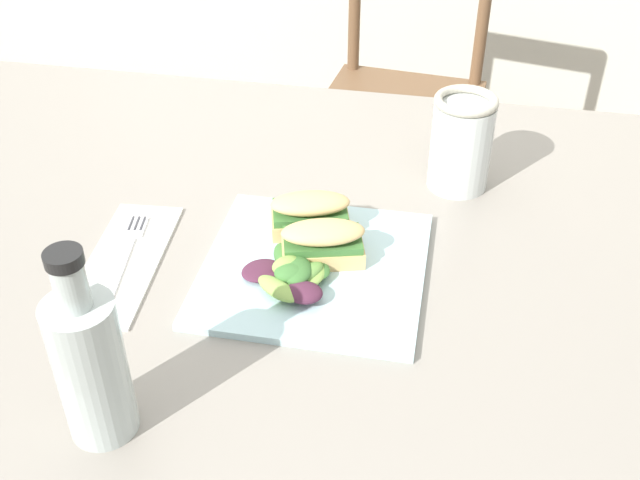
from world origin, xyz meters
TOP-DOWN VIEW (x-y plane):
  - dining_table at (0.07, 0.12)m, footprint 1.33×0.91m
  - chair_wooden_far at (0.20, 1.16)m, footprint 0.44×0.44m
  - plate_lunch at (0.18, 0.05)m, footprint 0.28×0.28m
  - sandwich_half_front at (0.19, 0.07)m, footprint 0.11×0.08m
  - sandwich_half_back at (0.16, 0.13)m, footprint 0.11×0.08m
  - salad_mixed_greens at (0.16, 0.02)m, footprint 0.13×0.13m
  - napkin_folded at (-0.06, 0.03)m, footprint 0.11×0.25m
  - fork_on_napkin at (-0.07, 0.04)m, footprint 0.05×0.19m
  - bottle_cold_brew at (0.02, -0.23)m, footprint 0.07×0.07m
  - mason_jar_iced_tea at (0.35, 0.29)m, footprint 0.09×0.09m

SIDE VIEW (x-z plane):
  - chair_wooden_far at x=0.20m, z-range 0.01..0.88m
  - dining_table at x=0.07m, z-range 0.25..0.99m
  - napkin_folded at x=-0.06m, z-range 0.74..0.74m
  - plate_lunch at x=0.18m, z-range 0.74..0.75m
  - fork_on_napkin at x=-0.07m, z-range 0.74..0.75m
  - salad_mixed_greens at x=0.16m, z-range 0.75..0.78m
  - sandwich_half_front at x=0.19m, z-range 0.75..0.81m
  - sandwich_half_back at x=0.16m, z-range 0.75..0.81m
  - mason_jar_iced_tea at x=0.35m, z-range 0.73..0.87m
  - bottle_cold_brew at x=0.02m, z-range 0.71..0.93m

